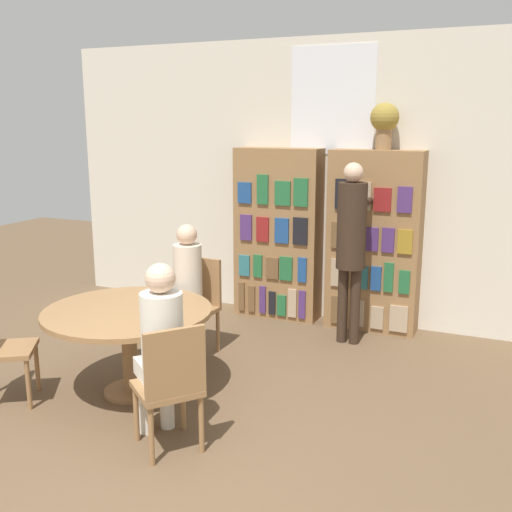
{
  "coord_description": "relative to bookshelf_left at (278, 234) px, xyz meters",
  "views": [
    {
      "loc": [
        1.85,
        -2.32,
        2.15
      ],
      "look_at": [
        -0.1,
        2.11,
        1.05
      ],
      "focal_mm": 42.0,
      "sensor_mm": 36.0,
      "label": 1
    }
  ],
  "objects": [
    {
      "name": "bookshelf_right",
      "position": [
        1.06,
        -0.0,
        0.0
      ],
      "size": [
        0.94,
        0.34,
        1.86
      ],
      "color": "olive",
      "rests_on": "ground_plane"
    },
    {
      "name": "wall_back",
      "position": [
        0.53,
        0.19,
        0.58
      ],
      "size": [
        6.4,
        0.07,
        3.0
      ],
      "color": "beige",
      "rests_on": "ground_plane"
    },
    {
      "name": "seated_reader_right",
      "position": [
        0.29,
        -2.83,
        -0.2
      ],
      "size": [
        0.43,
        0.42,
        1.26
      ],
      "rotation": [
        0.0,
        0.0,
        0.89
      ],
      "color": "silver",
      "rests_on": "ground_plane"
    },
    {
      "name": "chair_far_side",
      "position": [
        0.43,
        -2.94,
        -0.43
      ],
      "size": [
        0.56,
        0.56,
        0.89
      ],
      "rotation": [
        0.0,
        0.0,
        0.89
      ],
      "color": "olive",
      "rests_on": "ground_plane"
    },
    {
      "name": "reading_table",
      "position": [
        -0.35,
        -2.31,
        -0.33
      ],
      "size": [
        1.32,
        1.32,
        0.7
      ],
      "color": "olive",
      "rests_on": "ground_plane"
    },
    {
      "name": "chair_left_side",
      "position": [
        -0.3,
        -1.31,
        -0.43
      ],
      "size": [
        0.42,
        0.42,
        0.89
      ],
      "rotation": [
        0.0,
        0.0,
        -3.2
      ],
      "color": "olive",
      "rests_on": "ground_plane"
    },
    {
      "name": "librarian_standing",
      "position": [
        0.95,
        -0.5,
        0.15
      ],
      "size": [
        0.28,
        0.55,
        1.77
      ],
      "color": "#332319",
      "rests_on": "ground_plane"
    },
    {
      "name": "bookshelf_left",
      "position": [
        0.0,
        0.0,
        0.0
      ],
      "size": [
        0.94,
        0.34,
        1.86
      ],
      "color": "olive",
      "rests_on": "ground_plane"
    },
    {
      "name": "flower_vase",
      "position": [
        1.11,
        0.0,
        1.21
      ],
      "size": [
        0.28,
        0.28,
        0.46
      ],
      "color": "#997047",
      "rests_on": "bookshelf_right"
    },
    {
      "name": "seated_reader_left",
      "position": [
        -0.31,
        -1.49,
        -0.22
      ],
      "size": [
        0.27,
        0.38,
        1.25
      ],
      "rotation": [
        0.0,
        0.0,
        -3.2
      ],
      "color": "beige",
      "rests_on": "ground_plane"
    }
  ]
}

